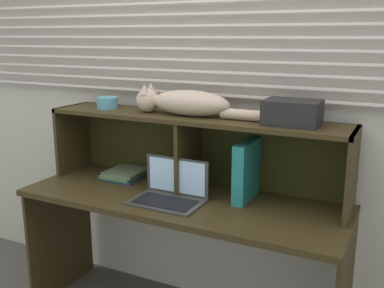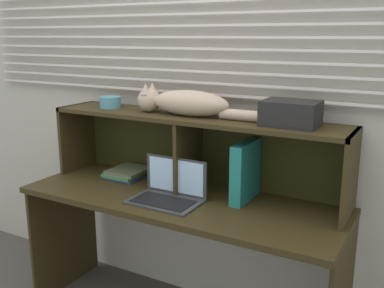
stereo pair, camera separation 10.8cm
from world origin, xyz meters
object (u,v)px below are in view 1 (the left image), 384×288
(laptop, at_px, (170,193))
(small_basket, at_px, (107,103))
(book_stack, at_px, (125,174))
(cat, at_px, (185,103))
(storage_box, at_px, (292,112))
(binder_upright, at_px, (247,170))

(laptop, distance_m, small_basket, 0.66)
(book_stack, bearing_deg, cat, -0.25)
(laptop, relative_size, book_stack, 1.52)
(laptop, distance_m, storage_box, 0.69)
(laptop, xyz_separation_m, book_stack, (-0.40, 0.19, -0.02))
(laptop, height_order, small_basket, small_basket)
(binder_upright, relative_size, storage_box, 1.18)
(laptop, bearing_deg, small_basket, 158.89)
(cat, relative_size, small_basket, 6.39)
(small_basket, relative_size, storage_box, 0.47)
(cat, xyz_separation_m, binder_upright, (0.34, -0.00, -0.31))
(small_basket, bearing_deg, storage_box, 0.00)
(cat, height_order, laptop, cat)
(laptop, bearing_deg, cat, 94.66)
(laptop, xyz_separation_m, binder_upright, (0.32, 0.19, 0.10))
(laptop, relative_size, small_basket, 2.93)
(cat, relative_size, book_stack, 3.32)
(cat, bearing_deg, small_basket, -180.00)
(book_stack, height_order, small_basket, small_basket)
(storage_box, bearing_deg, laptop, -160.04)
(storage_box, bearing_deg, cat, 180.00)
(book_stack, bearing_deg, binder_upright, -0.13)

